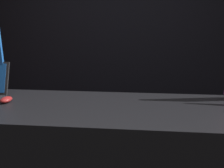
# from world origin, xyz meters

# --- Properties ---
(wall_back) EXTENTS (8.00, 0.05, 2.80)m
(wall_back) POSITION_xyz_m (0.00, 1.88, 1.40)
(wall_back) COLOR black
(wall_back) RESTS_ON ground_plane
(mouse_front) EXTENTS (0.07, 0.10, 0.04)m
(mouse_front) POSITION_xyz_m (-0.70, 0.33, 0.99)
(mouse_front) COLOR maroon
(mouse_front) RESTS_ON display_counter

